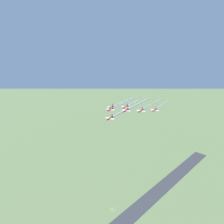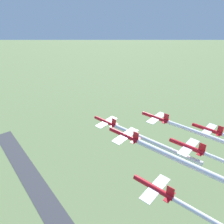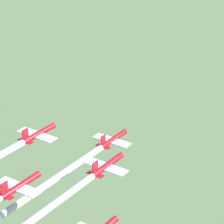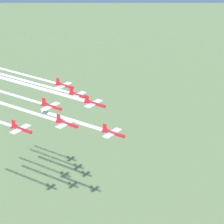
# 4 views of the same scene
# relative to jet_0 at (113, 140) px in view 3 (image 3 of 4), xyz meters

# --- Properties ---
(jet_0) EXTENTS (9.76, 9.47, 3.28)m
(jet_0) POSITION_rel_jet_0_xyz_m (0.00, 0.00, 0.00)
(jet_0) COLOR red
(jet_1) EXTENTS (9.76, 9.47, 3.28)m
(jet_1) POSITION_rel_jet_0_xyz_m (-16.62, 4.54, 5.17)
(jet_1) COLOR red
(jet_2) EXTENTS (9.76, 9.47, 3.28)m
(jet_2) POSITION_rel_jet_0_xyz_m (-12.04, -12.32, 3.36)
(jet_2) COLOR red
(jet_4) EXTENTS (9.76, 9.47, 3.28)m
(jet_4) POSITION_rel_jet_0_xyz_m (-28.67, -7.78, 3.44)
(jet_4) COLOR red
(smoke_trail_0) EXTENTS (29.24, 9.18, 1.38)m
(smoke_trail_0) POSITION_rel_jet_0_xyz_m (-18.77, -5.10, -0.05)
(smoke_trail_0) COLOR white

